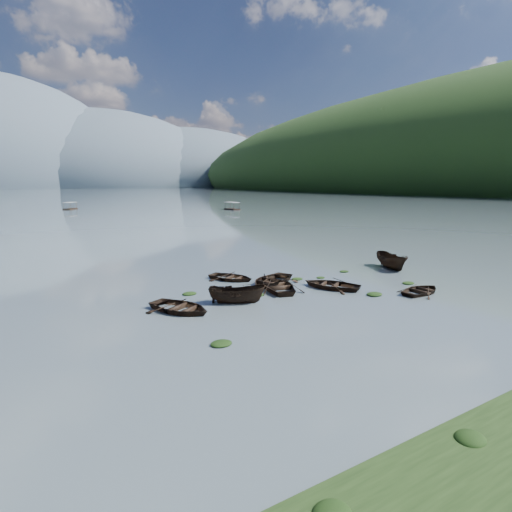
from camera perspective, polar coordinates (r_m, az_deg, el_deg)
ground_plane at (r=27.37m, az=13.07°, el=-8.05°), size 2400.00×2400.00×0.00m
haze_mtn_c at (r=932.16m, az=-21.23°, el=9.19°), size 520.00×520.00×260.00m
haze_mtn_d at (r=978.91m, az=-10.66°, el=9.74°), size 520.00×520.00×220.00m
rowboat_0 at (r=27.64m, az=-10.81°, el=-7.78°), size 5.11×5.68×0.97m
rowboat_1 at (r=32.64m, az=3.14°, el=-4.77°), size 4.81×5.76×1.03m
rowboat_2 at (r=29.00m, az=-2.74°, el=-6.73°), size 4.33×3.44×1.59m
rowboat_3 at (r=33.61m, az=10.72°, el=-4.49°), size 5.21×5.67×0.96m
rowboat_4 at (r=34.09m, az=22.57°, el=-4.91°), size 4.31×3.31×0.83m
rowboat_5 at (r=42.54m, az=18.77°, el=-1.73°), size 3.30×5.17×1.87m
rowboat_6 at (r=35.77m, az=-3.57°, el=-3.42°), size 4.74×5.15×0.87m
rowboat_7 at (r=34.34m, az=2.15°, el=-3.99°), size 6.19×5.54×1.06m
weed_clump_0 at (r=21.95m, az=-4.98°, el=-12.52°), size 1.20×0.99×0.26m
weed_clump_1 at (r=30.80m, az=0.40°, el=-5.68°), size 0.91×0.73×0.20m
weed_clump_2 at (r=32.23m, az=16.56°, el=-5.39°), size 1.30×1.04×0.28m
weed_clump_3 at (r=36.85m, az=9.22°, el=-3.13°), size 0.82×0.69×0.18m
weed_clump_4 at (r=36.76m, az=20.92°, el=-3.72°), size 1.12×0.89×0.23m
weed_clump_5 at (r=31.56m, az=-9.48°, el=-5.43°), size 1.14×0.92×0.24m
weed_clump_6 at (r=36.04m, az=5.90°, el=-3.35°), size 1.04×0.87×0.22m
weed_clump_7 at (r=39.79m, az=12.48°, el=-2.23°), size 0.96×0.77×0.21m
pontoon_centre at (r=145.00m, az=-25.00°, el=6.07°), size 5.03×6.12×2.19m
pontoon_right at (r=129.77m, az=-3.45°, el=6.62°), size 3.00×6.24×2.32m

